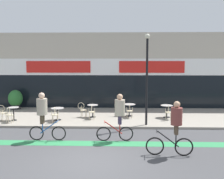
{
  "coord_description": "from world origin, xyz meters",
  "views": [
    {
      "loc": [
        1.12,
        -8.98,
        3.6
      ],
      "look_at": [
        0.65,
        5.96,
        1.93
      ],
      "focal_mm": 42.0,
      "sensor_mm": 36.0,
      "label": 1
    }
  ],
  "objects_px": {
    "cafe_chair_1_near": "(55,114)",
    "lamp_post": "(147,73)",
    "cyclist_2": "(119,113)",
    "cyclist_1": "(43,112)",
    "cafe_chair_3_side": "(119,108)",
    "bistro_table_1": "(57,111)",
    "bistro_table_3": "(129,107)",
    "cafe_chair_4_near": "(168,111)",
    "bistro_table_2": "(93,108)",
    "cafe_chair_0_near": "(9,114)",
    "cafe_chair_0_side": "(3,112)",
    "bistro_table_0": "(14,111)",
    "cafe_chair_2_side": "(83,109)",
    "cyclist_0": "(174,125)",
    "bistro_table_4": "(167,109)",
    "cafe_chair_2_near": "(92,111)",
    "cafe_chair_3_near": "(130,110)",
    "planter_pot": "(15,99)"
  },
  "relations": [
    {
      "from": "bistro_table_4",
      "to": "planter_pot",
      "type": "relative_size",
      "value": 0.55
    },
    {
      "from": "cafe_chair_1_near",
      "to": "cafe_chair_3_side",
      "type": "bearing_deg",
      "value": -70.7
    },
    {
      "from": "bistro_table_1",
      "to": "cafe_chair_2_side",
      "type": "distance_m",
      "value": 1.6
    },
    {
      "from": "lamp_post",
      "to": "bistro_table_1",
      "type": "bearing_deg",
      "value": 169.38
    },
    {
      "from": "cafe_chair_0_side",
      "to": "cafe_chair_4_near",
      "type": "bearing_deg",
      "value": -5.05
    },
    {
      "from": "cafe_chair_0_side",
      "to": "cyclist_2",
      "type": "bearing_deg",
      "value": -33.89
    },
    {
      "from": "cafe_chair_1_near",
      "to": "cafe_chair_2_near",
      "type": "distance_m",
      "value": 2.14
    },
    {
      "from": "bistro_table_4",
      "to": "lamp_post",
      "type": "distance_m",
      "value": 3.27
    },
    {
      "from": "bistro_table_3",
      "to": "cafe_chair_2_near",
      "type": "distance_m",
      "value": 2.47
    },
    {
      "from": "bistro_table_0",
      "to": "cafe_chair_2_side",
      "type": "bearing_deg",
      "value": 14.91
    },
    {
      "from": "cafe_chair_2_near",
      "to": "cafe_chair_3_side",
      "type": "bearing_deg",
      "value": -61.48
    },
    {
      "from": "bistro_table_2",
      "to": "cafe_chair_3_side",
      "type": "height_order",
      "value": "cafe_chair_3_side"
    },
    {
      "from": "cafe_chair_0_side",
      "to": "cyclist_1",
      "type": "relative_size",
      "value": 0.41
    },
    {
      "from": "lamp_post",
      "to": "planter_pot",
      "type": "bearing_deg",
      "value": 154.21
    },
    {
      "from": "cafe_chair_1_near",
      "to": "cafe_chair_3_near",
      "type": "height_order",
      "value": "same"
    },
    {
      "from": "cyclist_1",
      "to": "cafe_chair_3_side",
      "type": "bearing_deg",
      "value": 53.03
    },
    {
      "from": "cafe_chair_0_near",
      "to": "cafe_chair_0_side",
      "type": "xyz_separation_m",
      "value": [
        -0.63,
        0.62,
        0.0
      ]
    },
    {
      "from": "bistro_table_1",
      "to": "bistro_table_0",
      "type": "bearing_deg",
      "value": -176.09
    },
    {
      "from": "cafe_chair_2_side",
      "to": "lamp_post",
      "type": "xyz_separation_m",
      "value": [
        3.72,
        -1.81,
        2.3
      ]
    },
    {
      "from": "cafe_chair_3_side",
      "to": "cyclist_0",
      "type": "relative_size",
      "value": 0.43
    },
    {
      "from": "cyclist_2",
      "to": "cafe_chair_4_near",
      "type": "bearing_deg",
      "value": -131.08
    },
    {
      "from": "cafe_chair_0_side",
      "to": "cafe_chair_4_near",
      "type": "distance_m",
      "value": 9.64
    },
    {
      "from": "bistro_table_0",
      "to": "cafe_chair_3_near",
      "type": "xyz_separation_m",
      "value": [
        6.74,
        0.79,
        -0.03
      ]
    },
    {
      "from": "bistro_table_4",
      "to": "cafe_chair_0_side",
      "type": "relative_size",
      "value": 0.84
    },
    {
      "from": "cafe_chair_2_side",
      "to": "cafe_chair_3_near",
      "type": "relative_size",
      "value": 1.0
    },
    {
      "from": "cafe_chair_4_near",
      "to": "bistro_table_0",
      "type": "bearing_deg",
      "value": 100.96
    },
    {
      "from": "cafe_chair_1_near",
      "to": "cyclist_0",
      "type": "xyz_separation_m",
      "value": [
        5.68,
        -4.62,
        0.55
      ]
    },
    {
      "from": "bistro_table_4",
      "to": "cafe_chair_1_near",
      "type": "relative_size",
      "value": 0.84
    },
    {
      "from": "bistro_table_2",
      "to": "bistro_table_3",
      "type": "distance_m",
      "value": 2.29
    },
    {
      "from": "lamp_post",
      "to": "cyclist_2",
      "type": "relative_size",
      "value": 2.28
    },
    {
      "from": "bistro_table_2",
      "to": "lamp_post",
      "type": "xyz_separation_m",
      "value": [
        3.1,
        -1.8,
        2.28
      ]
    },
    {
      "from": "bistro_table_1",
      "to": "cafe_chair_4_near",
      "type": "bearing_deg",
      "value": 2.52
    },
    {
      "from": "bistro_table_3",
      "to": "cafe_chair_2_near",
      "type": "xyz_separation_m",
      "value": [
        -2.25,
        -1.02,
        -0.03
      ]
    },
    {
      "from": "cafe_chair_3_near",
      "to": "bistro_table_2",
      "type": "bearing_deg",
      "value": 86.93
    },
    {
      "from": "cafe_chair_0_near",
      "to": "cyclist_1",
      "type": "relative_size",
      "value": 0.41
    },
    {
      "from": "cafe_chair_2_near",
      "to": "cafe_chair_2_side",
      "type": "bearing_deg",
      "value": 41.12
    },
    {
      "from": "cafe_chair_0_side",
      "to": "cafe_chair_3_near",
      "type": "relative_size",
      "value": 1.0
    },
    {
      "from": "cafe_chair_4_near",
      "to": "bistro_table_4",
      "type": "bearing_deg",
      "value": 7.07
    },
    {
      "from": "cafe_chair_0_near",
      "to": "cafe_chair_2_near",
      "type": "bearing_deg",
      "value": -78.5
    },
    {
      "from": "bistro_table_1",
      "to": "cafe_chair_1_near",
      "type": "bearing_deg",
      "value": -88.99
    },
    {
      "from": "lamp_post",
      "to": "cyclist_1",
      "type": "xyz_separation_m",
      "value": [
        -4.86,
        -2.55,
        -1.63
      ]
    },
    {
      "from": "cyclist_1",
      "to": "cyclist_2",
      "type": "relative_size",
      "value": 1.02
    },
    {
      "from": "cafe_chair_3_side",
      "to": "cafe_chair_4_near",
      "type": "relative_size",
      "value": 1.0
    },
    {
      "from": "cafe_chair_1_near",
      "to": "lamp_post",
      "type": "distance_m",
      "value": 5.57
    },
    {
      "from": "cafe_chair_1_near",
      "to": "cafe_chair_4_near",
      "type": "bearing_deg",
      "value": -90.33
    },
    {
      "from": "bistro_table_1",
      "to": "cafe_chair_0_side",
      "type": "relative_size",
      "value": 0.83
    },
    {
      "from": "bistro_table_1",
      "to": "bistro_table_3",
      "type": "height_order",
      "value": "bistro_table_3"
    },
    {
      "from": "cafe_chair_0_near",
      "to": "cafe_chair_3_near",
      "type": "height_order",
      "value": "same"
    },
    {
      "from": "cafe_chair_1_near",
      "to": "cyclist_0",
      "type": "bearing_deg",
      "value": -137.47
    },
    {
      "from": "cafe_chair_2_side",
      "to": "lamp_post",
      "type": "bearing_deg",
      "value": -21.19
    }
  ]
}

